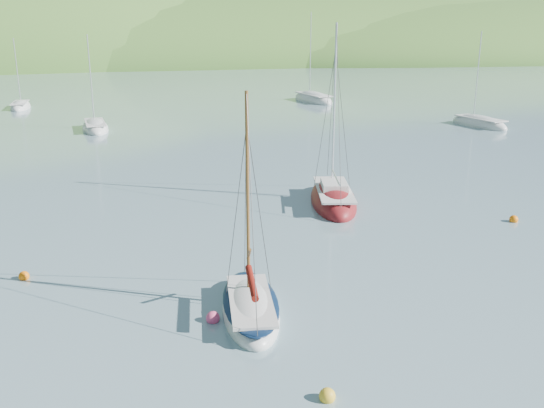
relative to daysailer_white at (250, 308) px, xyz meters
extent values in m
plane|color=slate|center=(0.90, -3.60, -0.20)|extent=(700.00, 700.00, 0.00)
ellipsoid|color=#366125|center=(0.90, 166.40, -0.20)|extent=(440.00, 110.00, 44.00)
ellipsoid|color=#366125|center=(90.90, 156.40, -0.20)|extent=(240.00, 100.00, 34.00)
ellipsoid|color=white|center=(0.00, 0.01, -0.10)|extent=(2.53, 5.55, 1.32)
cube|color=silver|center=(-0.01, -0.10, 0.37)|extent=(1.91, 4.32, 0.10)
cylinder|color=brown|center=(0.07, 0.65, 3.91)|extent=(0.12, 0.12, 7.16)
ellipsoid|color=#0B1E39|center=(0.00, 0.01, 0.27)|extent=(2.49, 5.49, 0.23)
cylinder|color=maroon|center=(-0.07, -0.64, 1.28)|extent=(0.51, 2.59, 0.24)
ellipsoid|color=maroon|center=(7.15, 12.24, -0.06)|extent=(3.94, 7.56, 1.99)
cube|color=silver|center=(7.12, 12.10, 0.64)|extent=(2.99, 5.88, 0.10)
cylinder|color=silver|center=(7.33, 13.08, 5.11)|extent=(0.12, 0.12, 9.01)
cube|color=silver|center=(7.12, 12.10, 0.88)|extent=(1.75, 2.26, 0.42)
cylinder|color=silver|center=(6.96, 11.39, 1.55)|extent=(0.82, 3.40, 0.09)
ellipsoid|color=white|center=(-7.13, 40.34, -0.07)|extent=(3.06, 6.89, 1.82)
cube|color=silver|center=(-7.12, 40.20, 0.58)|extent=(2.30, 5.36, 0.10)
cylinder|color=silver|center=(-7.22, 41.13, 4.54)|extent=(0.12, 0.12, 8.01)
ellipsoid|color=white|center=(19.19, 56.26, -0.04)|extent=(4.56, 8.84, 2.29)
cube|color=silver|center=(19.22, 56.09, 0.77)|extent=(3.45, 6.88, 0.10)
cylinder|color=silver|center=(18.99, 57.25, 5.78)|extent=(0.12, 0.12, 10.11)
ellipsoid|color=white|center=(-16.51, 57.94, -0.08)|extent=(2.34, 6.20, 1.68)
cube|color=silver|center=(-16.51, 57.81, 0.52)|extent=(1.75, 4.83, 0.10)
cylinder|color=silver|center=(-16.53, 58.67, 4.16)|extent=(0.12, 0.12, 7.36)
ellipsoid|color=white|center=(29.60, 34.27, -0.07)|extent=(3.97, 7.23, 1.87)
cube|color=silver|center=(29.63, 34.13, 0.60)|extent=(3.01, 5.62, 0.10)
cylinder|color=silver|center=(29.41, 35.07, 4.67)|extent=(0.12, 0.12, 8.23)
sphere|color=yellow|center=(1.06, -5.45, -0.08)|extent=(0.45, 0.45, 0.45)
sphere|color=#E84779|center=(-1.36, -0.26, -0.08)|extent=(0.48, 0.48, 0.48)
sphere|color=orange|center=(15.12, 7.00, -0.08)|extent=(0.44, 0.44, 0.44)
sphere|color=orange|center=(-8.23, 4.97, -0.08)|extent=(0.41, 0.41, 0.41)
camera|label=1|loc=(-3.59, -18.94, 9.63)|focal=40.00mm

